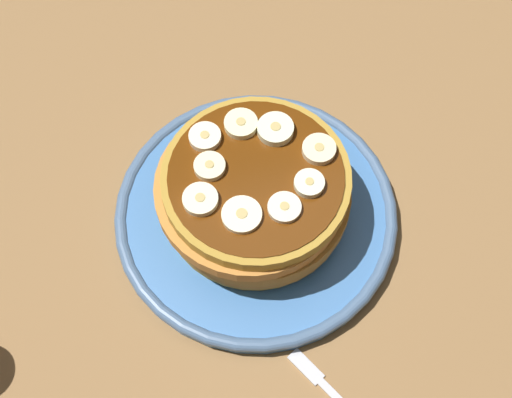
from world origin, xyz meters
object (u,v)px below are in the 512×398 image
object	(u,v)px
banana_slice_1	(205,137)
banana_slice_2	(284,208)
plate	(256,214)
banana_slice_7	(210,167)
banana_slice_8	(309,184)
banana_slice_5	(200,200)
banana_slice_6	(275,129)
banana_slice_0	(242,124)
pancake_stack	(254,194)
banana_slice_3	(242,215)
banana_slice_4	(319,150)

from	to	relation	value
banana_slice_1	banana_slice_2	bearing A→B (deg)	-60.09
plate	banana_slice_1	distance (cm)	10.07
banana_slice_7	banana_slice_8	xyz separation A→B (cm)	(7.88, -3.89, 0.04)
banana_slice_5	banana_slice_6	world-z (taller)	banana_slice_6
banana_slice_0	banana_slice_6	xyz separation A→B (cm)	(2.70, -1.38, 0.06)
banana_slice_8	pancake_stack	bearing A→B (deg)	152.31
banana_slice_2	banana_slice_8	size ratio (longest dim) A/B	1.09
banana_slice_3	banana_slice_6	bearing A→B (deg)	55.75
banana_slice_1	banana_slice_7	distance (cm)	3.04
banana_slice_0	banana_slice_1	distance (cm)	3.60
banana_slice_5	banana_slice_2	bearing A→B (deg)	-20.82
banana_slice_5	banana_slice_7	distance (cm)	3.32
banana_slice_3	banana_slice_8	distance (cm)	6.49
banana_slice_0	banana_slice_2	xyz separation A→B (cm)	(1.35, -9.03, -0.10)
pancake_stack	banana_slice_0	bearing A→B (deg)	86.67
banana_slice_0	banana_slice_1	world-z (taller)	same
banana_slice_0	banana_slice_7	distance (cm)	5.22
banana_slice_2	banana_slice_1	bearing A→B (deg)	119.91
banana_slice_1	banana_slice_7	xyz separation A→B (cm)	(-0.29, -3.03, -0.01)
banana_slice_1	banana_slice_3	xyz separation A→B (cm)	(1.25, -8.26, -0.08)
banana_slice_1	banana_slice_5	bearing A→B (deg)	-106.69
banana_slice_0	banana_slice_2	world-z (taller)	banana_slice_0
banana_slice_1	banana_slice_4	size ratio (longest dim) A/B	0.96
banana_slice_1	banana_slice_2	world-z (taller)	banana_slice_1
banana_slice_8	banana_slice_5	bearing A→B (deg)	174.31
plate	banana_slice_8	bearing A→B (deg)	-27.60
banana_slice_7	banana_slice_1	bearing A→B (deg)	84.54
banana_slice_1	banana_slice_6	bearing A→B (deg)	-8.05
pancake_stack	banana_slice_1	xyz separation A→B (cm)	(-3.27, 4.65, 3.93)
plate	pancake_stack	distance (cm)	4.26
banana_slice_8	banana_slice_3	bearing A→B (deg)	-168.09
banana_slice_4	banana_slice_0	bearing A→B (deg)	143.34
banana_slice_0	banana_slice_6	distance (cm)	3.03
banana_slice_1	banana_slice_0	bearing A→B (deg)	7.81
plate	banana_slice_7	xyz separation A→B (cm)	(-3.73, 1.72, 8.17)
plate	banana_slice_6	size ratio (longest dim) A/B	8.27
banana_slice_5	banana_slice_7	world-z (taller)	same
pancake_stack	banana_slice_3	bearing A→B (deg)	-119.23
banana_slice_2	banana_slice_4	distance (cm)	6.49
banana_slice_4	banana_slice_6	size ratio (longest dim) A/B	0.91
banana_slice_1	banana_slice_2	size ratio (longest dim) A/B	1.00
banana_slice_1	banana_slice_2	xyz separation A→B (cm)	(4.91, -8.54, -0.08)
banana_slice_4	banana_slice_8	size ratio (longest dim) A/B	1.13
plate	banana_slice_1	xyz separation A→B (cm)	(-3.44, 4.75, 8.19)
banana_slice_2	banana_slice_7	xyz separation A→B (cm)	(-5.20, 5.51, 0.06)
banana_slice_0	banana_slice_1	xyz separation A→B (cm)	(-3.57, -0.49, -0.02)
plate	banana_slice_8	world-z (taller)	banana_slice_8
pancake_stack	banana_slice_7	bearing A→B (deg)	155.46
banana_slice_0	banana_slice_5	distance (cm)	8.41
banana_slice_6	banana_slice_3	bearing A→B (deg)	-124.25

